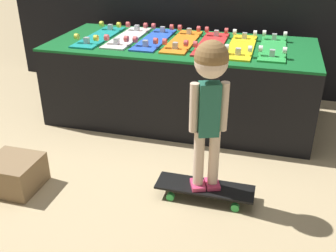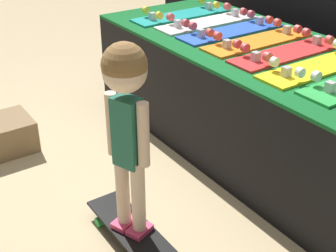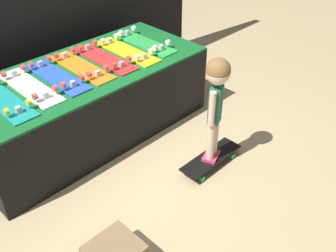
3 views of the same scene
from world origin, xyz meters
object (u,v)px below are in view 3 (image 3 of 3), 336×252
skateboard_on_floor (211,159)px  skateboard_teal_on_rack (3,100)px  skateboard_white_on_rack (30,86)px  child (216,92)px  skateboard_green_on_rack (144,42)px  skateboard_blue_on_rack (56,76)px  skateboard_yellow_on_rack (127,51)px  skateboard_red_on_rack (104,58)px  skateboard_orange_on_rack (81,66)px

skateboard_on_floor → skateboard_teal_on_rack: bearing=136.2°
skateboard_white_on_rack → child: child is taller
skateboard_green_on_rack → skateboard_teal_on_rack: bearing=-178.7°
skateboard_blue_on_rack → child: bearing=-59.8°
skateboard_yellow_on_rack → skateboard_green_on_rack: (0.25, 0.03, 0.00)m
skateboard_blue_on_rack → skateboard_yellow_on_rack: same height
skateboard_red_on_rack → skateboard_green_on_rack: size_ratio=1.00×
skateboard_white_on_rack → skateboard_orange_on_rack: (0.51, -0.00, 0.00)m
skateboard_white_on_rack → skateboard_orange_on_rack: size_ratio=1.00×
skateboard_orange_on_rack → skateboard_on_floor: 1.43m
skateboard_green_on_rack → child: (-0.32, -1.19, 0.05)m
skateboard_yellow_on_rack → child: 1.17m
child → skateboard_orange_on_rack: bearing=89.5°
skateboard_blue_on_rack → skateboard_orange_on_rack: (0.25, -0.00, 0.00)m
skateboard_teal_on_rack → skateboard_yellow_on_rack: (1.27, 0.01, 0.00)m
skateboard_teal_on_rack → skateboard_white_on_rack: same height
skateboard_white_on_rack → skateboard_orange_on_rack: bearing=-0.1°
skateboard_orange_on_rack → child: (0.45, -1.20, 0.05)m
skateboard_white_on_rack → skateboard_yellow_on_rack: same height
skateboard_teal_on_rack → skateboard_green_on_rack: size_ratio=1.00×
skateboard_blue_on_rack → skateboard_red_on_rack: bearing=-1.1°
skateboard_teal_on_rack → skateboard_green_on_rack: (1.52, 0.03, 0.00)m
skateboard_blue_on_rack → skateboard_yellow_on_rack: (0.76, -0.04, 0.00)m
skateboard_white_on_rack → skateboard_on_floor: size_ratio=1.22×
skateboard_green_on_rack → child: size_ratio=0.81×
skateboard_on_floor → skateboard_white_on_rack: bearing=128.5°
skateboard_on_floor → child: (0.00, 0.00, 0.69)m
child → skateboard_blue_on_rack: bearing=99.4°
skateboard_red_on_rack → skateboard_on_floor: size_ratio=1.22×
skateboard_green_on_rack → skateboard_orange_on_rack: bearing=179.5°
skateboard_red_on_rack → skateboard_green_on_rack: same height
skateboard_white_on_rack → skateboard_yellow_on_rack: size_ratio=1.00×
skateboard_red_on_rack → skateboard_yellow_on_rack: 0.26m
skateboard_teal_on_rack → child: child is taller
skateboard_blue_on_rack → skateboard_red_on_rack: same height
skateboard_teal_on_rack → skateboard_on_floor: skateboard_teal_on_rack is taller
skateboard_orange_on_rack → skateboard_green_on_rack: size_ratio=1.00×
skateboard_yellow_on_rack → child: bearing=-93.1°
skateboard_white_on_rack → skateboard_on_floor: 1.66m
skateboard_orange_on_rack → skateboard_yellow_on_rack: bearing=-4.0°
skateboard_white_on_rack → skateboard_blue_on_rack: size_ratio=1.00×
skateboard_teal_on_rack → skateboard_orange_on_rack: (0.76, 0.04, 0.00)m
skateboard_red_on_rack → skateboard_orange_on_rack: bearing=178.0°
skateboard_teal_on_rack → skateboard_blue_on_rack: size_ratio=1.00×
skateboard_yellow_on_rack → child: (-0.06, -1.16, 0.05)m
skateboard_yellow_on_rack → skateboard_on_floor: (-0.06, -1.16, -0.64)m
child → skateboard_yellow_on_rack: bearing=66.1°
skateboard_teal_on_rack → skateboard_white_on_rack: bearing=9.3°
skateboard_blue_on_rack → skateboard_orange_on_rack: size_ratio=1.00×
skateboard_orange_on_rack → skateboard_red_on_rack: same height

